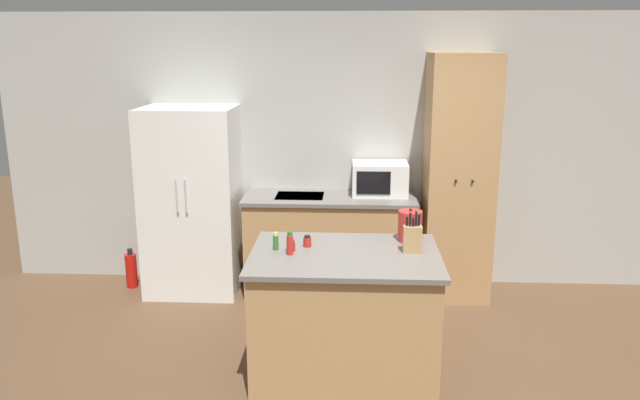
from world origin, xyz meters
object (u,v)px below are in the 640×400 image
spice_bottle_short_red (290,244)px  kettle (410,226)px  fire_extinguisher (131,270)px  spice_bottle_amber_oil (307,241)px  spice_bottle_tall_dark (291,245)px  refrigerator (192,201)px  microwave (380,179)px  knife_block (412,238)px  spice_bottle_green_herb (276,242)px  pantry_cabinet (458,178)px

spice_bottle_short_red → kettle: (0.85, 0.35, 0.04)m
fire_extinguisher → spice_bottle_amber_oil: bearing=-36.5°
spice_bottle_amber_oil → spice_bottle_tall_dark: bearing=-138.4°
fire_extinguisher → refrigerator: bearing=-1.7°
microwave → spice_bottle_amber_oil: 1.57m
refrigerator → kettle: refrigerator is taller
knife_block → spice_bottle_green_herb: 0.96m
refrigerator → spice_bottle_amber_oil: 1.78m
pantry_cabinet → microwave: 0.71m
knife_block → spice_bottle_green_herb: bearing=-179.9°
spice_bottle_amber_oil → spice_bottle_green_herb: size_ratio=0.65×
microwave → spice_bottle_tall_dark: bearing=-113.9°
spice_bottle_tall_dark → spice_bottle_green_herb: size_ratio=0.64×
spice_bottle_tall_dark → spice_bottle_green_herb: spice_bottle_green_herb is taller
pantry_cabinet → spice_bottle_amber_oil: size_ratio=26.85×
spice_bottle_tall_dark → fire_extinguisher: bearing=139.8°
knife_block → spice_bottle_amber_oil: knife_block is taller
fire_extinguisher → spice_bottle_tall_dark: bearing=-40.2°
knife_block → fire_extinguisher: 3.04m
spice_bottle_tall_dark → fire_extinguisher: (-1.71, 1.44, -0.76)m
refrigerator → spice_bottle_short_red: bearing=-54.6°
refrigerator → spice_bottle_tall_dark: bearing=-53.1°
microwave → kettle: 1.29m
microwave → spice_bottle_amber_oil: size_ratio=6.12×
pantry_cabinet → fire_extinguisher: bearing=-179.8°
pantry_cabinet → spice_bottle_amber_oil: 1.88m
spice_bottle_amber_oil → fire_extinguisher: bearing=143.5°
kettle → spice_bottle_tall_dark: bearing=-162.5°
kettle → knife_block: bearing=-91.2°
refrigerator → pantry_cabinet: 2.47m
spice_bottle_short_red → kettle: 0.93m
refrigerator → kettle: size_ratio=6.96×
kettle → spice_bottle_short_red: bearing=-157.5°
spice_bottle_amber_oil → spice_bottle_short_red: bearing=-120.7°
knife_block → pantry_cabinet: bearing=69.4°
microwave → spice_bottle_short_red: (-0.68, -1.63, -0.12)m
spice_bottle_tall_dark → kettle: size_ratio=0.33×
microwave → spice_bottle_green_herb: bearing=-117.4°
spice_bottle_amber_oil → pantry_cabinet: bearing=46.6°
pantry_cabinet → spice_bottle_short_red: (-1.39, -1.54, -0.15)m
refrigerator → knife_block: (1.92, -1.41, 0.12)m
knife_block → refrigerator: bearing=143.8°
pantry_cabinet → spice_bottle_tall_dark: 2.02m
refrigerator → fire_extinguisher: size_ratio=4.48×
microwave → fire_extinguisher: (-2.39, -0.10, -0.91)m
spice_bottle_amber_oil → spice_bottle_green_herb: spice_bottle_green_herb is taller
spice_bottle_short_red → kettle: kettle is taller
pantry_cabinet → kettle: size_ratio=8.88×
refrigerator → microwave: size_ratio=3.44×
microwave → knife_block: microwave is taller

